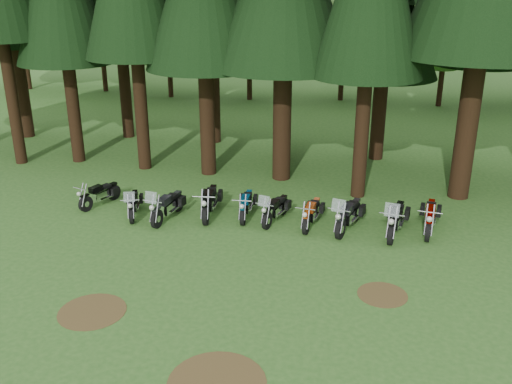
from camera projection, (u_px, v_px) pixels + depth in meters
ground at (222, 286)px, 16.30m from camera, size 120.00×120.00×0.00m
decid_0 at (21, 9)px, 41.61m from camera, size 8.00×7.78×10.00m
decid_1 at (101, 11)px, 40.87m from camera, size 7.91×7.69×9.88m
decid_2 at (170, 26)px, 39.18m from camera, size 6.72×6.53×8.40m
decid_3 at (253, 34)px, 38.53m from camera, size 6.12×5.95×7.65m
decid_4 at (347, 36)px, 38.41m from camera, size 5.93×5.76×7.41m
decid_5 at (456, 9)px, 35.85m from camera, size 8.45×8.21×10.56m
dirt_patch_0 at (92, 311)px, 15.07m from camera, size 1.80×1.80×0.01m
dirt_patch_1 at (382, 295)px, 15.85m from camera, size 1.40×1.40×0.01m
dirt_patch_2 at (217, 383)px, 12.45m from camera, size 2.20×2.20×0.01m
motorcycle_0 at (100, 195)px, 21.82m from camera, size 0.83×1.96×0.83m
motorcycle_1 at (133, 205)px, 20.88m from camera, size 0.89×2.04×1.30m
motorcycle_2 at (167, 207)px, 20.55m from camera, size 0.60×2.32×1.46m
motorcycle_3 at (210, 202)px, 20.90m from camera, size 0.47×2.43×0.99m
motorcycle_4 at (246, 205)px, 20.79m from camera, size 0.37×2.14×0.87m
motorcycle_5 at (275, 210)px, 20.39m from camera, size 0.74×2.13×1.34m
motorcycle_6 at (311, 214)px, 20.06m from camera, size 0.40×2.15×0.87m
motorcycle_7 at (348, 216)px, 19.71m from camera, size 0.91×2.43×1.54m
motorcycle_8 at (396, 220)px, 19.35m from camera, size 0.72×2.51×1.58m
motorcycle_9 at (430, 218)px, 19.61m from camera, size 0.44×2.40×0.98m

